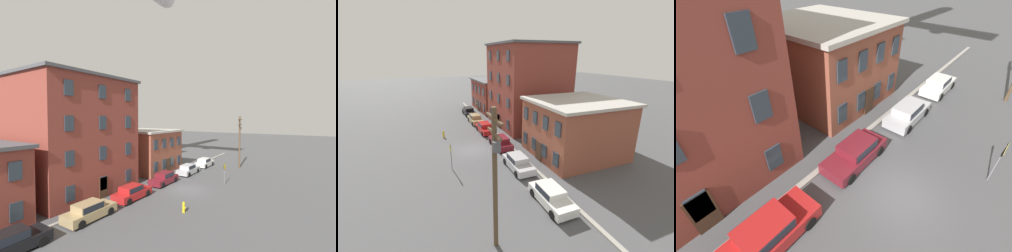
{
  "view_description": "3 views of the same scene",
  "coord_description": "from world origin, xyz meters",
  "views": [
    {
      "loc": [
        -23.16,
        -12.11,
        8.41
      ],
      "look_at": [
        -0.35,
        2.3,
        7.39
      ],
      "focal_mm": 24.0,
      "sensor_mm": 36.0,
      "label": 1
    },
    {
      "loc": [
        25.1,
        -5.84,
        11.13
      ],
      "look_at": [
        1.46,
        3.71,
        3.05
      ],
      "focal_mm": 24.0,
      "sensor_mm": 36.0,
      "label": 2
    },
    {
      "loc": [
        -7.58,
        -2.38,
        10.03
      ],
      "look_at": [
        -0.71,
        3.35,
        3.36
      ],
      "focal_mm": 24.0,
      "sensor_mm": 36.0,
      "label": 3
    }
  ],
  "objects": [
    {
      "name": "car_white",
      "position": [
        12.54,
        3.03,
        0.75
      ],
      "size": [
        4.4,
        1.92,
        1.43
      ],
      "color": "silver",
      "rests_on": "ground_plane"
    },
    {
      "name": "ground_plane",
      "position": [
        0.0,
        0.0,
        0.0
      ],
      "size": [
        200.0,
        200.0,
        0.0
      ],
      "primitive_type": "plane",
      "color": "#4C4C4F"
    },
    {
      "name": "car_maroon",
      "position": [
        0.45,
        3.4,
        0.75
      ],
      "size": [
        4.4,
        1.92,
        1.43
      ],
      "color": "maroon",
      "rests_on": "ground_plane"
    },
    {
      "name": "car_silver",
      "position": [
        6.41,
        3.03,
        0.75
      ],
      "size": [
        4.4,
        1.92,
        1.43
      ],
      "color": "#B7B7BC",
      "rests_on": "ground_plane"
    },
    {
      "name": "car_red",
      "position": [
        -5.83,
        3.24,
        0.75
      ],
      "size": [
        4.4,
        1.92,
        1.43
      ],
      "color": "#B21E1E",
      "rests_on": "ground_plane"
    },
    {
      "name": "kerb_strip",
      "position": [
        0.0,
        4.5,
        0.08
      ],
      "size": [
        56.0,
        0.36,
        0.16
      ],
      "primitive_type": "cube",
      "color": "#9E998E",
      "rests_on": "ground_plane"
    },
    {
      "name": "apartment_far",
      "position": [
        5.48,
        10.61,
        3.23
      ],
      "size": [
        9.16,
        9.74,
        6.43
      ],
      "color": "brown",
      "rests_on": "ground_plane"
    },
    {
      "name": "caution_sign",
      "position": [
        4.04,
        -3.27,
        1.85
      ],
      "size": [
        0.97,
        0.08,
        2.77
      ],
      "color": "slate",
      "rests_on": "ground_plane"
    }
  ]
}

